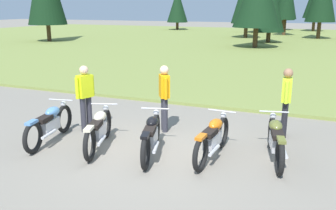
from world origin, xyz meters
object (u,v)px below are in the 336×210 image
object	(u,v)px
motorcycle_black	(151,135)
rider_near_row_end	(286,99)
rider_checking_bike	(164,94)
motorcycle_olive	(276,140)
motorcycle_sky_blue	(50,124)
motorcycle_cream	(99,129)
motorcycle_orange	(213,138)
rider_with_back_turned	(85,94)

from	to	relation	value
motorcycle_black	rider_near_row_end	world-z (taller)	rider_near_row_end
rider_checking_bike	motorcycle_olive	bearing A→B (deg)	-16.18
motorcycle_sky_blue	motorcycle_cream	bearing A→B (deg)	4.02
motorcycle_orange	rider_with_back_turned	bearing A→B (deg)	172.36
motorcycle_sky_blue	rider_near_row_end	bearing A→B (deg)	26.17
motorcycle_black	motorcycle_olive	world-z (taller)	same
motorcycle_olive	motorcycle_orange	bearing A→B (deg)	-161.95
motorcycle_black	rider_with_back_turned	xyz separation A→B (m)	(-2.18, 0.80, 0.51)
motorcycle_cream	rider_checking_bike	bearing A→B (deg)	61.96
rider_near_row_end	rider_with_back_turned	world-z (taller)	same
rider_checking_bike	motorcycle_cream	bearing A→B (deg)	-118.04
motorcycle_sky_blue	rider_near_row_end	distance (m)	5.57
motorcycle_cream	rider_near_row_end	xyz separation A→B (m)	(3.71, 2.36, 0.51)
rider_with_back_turned	motorcycle_orange	bearing A→B (deg)	-7.64
motorcycle_cream	rider_checking_bike	world-z (taller)	rider_checking_bike
motorcycle_orange	motorcycle_olive	distance (m)	1.28
motorcycle_cream	motorcycle_olive	bearing A→B (deg)	12.65
rider_near_row_end	motorcycle_cream	bearing A→B (deg)	-147.58
motorcycle_cream	motorcycle_black	distance (m)	1.25
motorcycle_sky_blue	motorcycle_black	size ratio (longest dim) A/B	1.02
rider_near_row_end	motorcycle_sky_blue	bearing A→B (deg)	-153.83
motorcycle_cream	motorcycle_orange	world-z (taller)	same
motorcycle_cream	rider_near_row_end	distance (m)	4.43
motorcycle_black	rider_near_row_end	xyz separation A→B (m)	(2.47, 2.27, 0.51)
motorcycle_sky_blue	motorcycle_olive	xyz separation A→B (m)	(4.96, 0.92, 0.00)
motorcycle_black	rider_with_back_turned	size ratio (longest dim) A/B	1.23
motorcycle_sky_blue	motorcycle_black	bearing A→B (deg)	3.99
motorcycle_sky_blue	motorcycle_olive	bearing A→B (deg)	10.48
motorcycle_cream	rider_with_back_turned	distance (m)	1.39
motorcycle_olive	rider_checking_bike	size ratio (longest dim) A/B	1.24
motorcycle_cream	rider_checking_bike	xyz separation A→B (m)	(0.88, 1.65, 0.51)
motorcycle_olive	rider_near_row_end	bearing A→B (deg)	89.22
motorcycle_orange	rider_near_row_end	world-z (taller)	rider_near_row_end
motorcycle_olive	rider_near_row_end	xyz separation A→B (m)	(0.02, 1.53, 0.51)
rider_with_back_turned	motorcycle_black	bearing A→B (deg)	-20.28
motorcycle_orange	rider_with_back_turned	world-z (taller)	rider_with_back_turned
rider_checking_bike	motorcycle_sky_blue	bearing A→B (deg)	-141.01
motorcycle_olive	motorcycle_cream	bearing A→B (deg)	-167.35
motorcycle_orange	rider_with_back_turned	distance (m)	3.48
motorcycle_black	rider_checking_bike	distance (m)	1.68
motorcycle_olive	rider_with_back_turned	size ratio (longest dim) A/B	1.24
motorcycle_olive	rider_near_row_end	size ratio (longest dim) A/B	1.24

